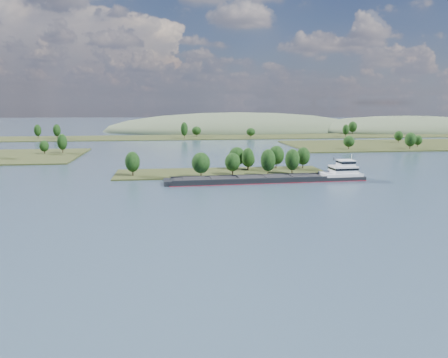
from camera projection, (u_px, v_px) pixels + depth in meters
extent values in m
plane|color=#334559|center=(243.00, 201.00, 150.29)|extent=(1800.00, 1800.00, 0.00)
cube|color=#2B3316|center=(221.00, 173.00, 208.89)|extent=(100.00, 30.00, 1.20)
cylinder|color=black|center=(268.00, 171.00, 198.62)|extent=(0.50, 0.50, 3.97)
ellipsoid|color=black|center=(268.00, 160.00, 197.75)|extent=(6.91, 6.91, 10.21)
cylinder|color=black|center=(237.00, 165.00, 218.69)|extent=(0.50, 0.50, 3.60)
ellipsoid|color=black|center=(237.00, 156.00, 217.90)|extent=(8.58, 8.58, 9.25)
cylinder|color=black|center=(233.00, 171.00, 200.81)|extent=(0.50, 0.50, 3.33)
ellipsoid|color=black|center=(233.00, 162.00, 200.08)|extent=(7.22, 7.22, 8.56)
cylinder|color=black|center=(248.00, 167.00, 215.80)|extent=(0.50, 0.50, 2.85)
ellipsoid|color=black|center=(248.00, 160.00, 215.17)|extent=(6.74, 6.74, 7.33)
cylinder|color=black|center=(201.00, 173.00, 193.97)|extent=(0.50, 0.50, 3.64)
ellipsoid|color=black|center=(201.00, 163.00, 193.17)|extent=(8.33, 8.33, 9.37)
cylinder|color=black|center=(133.00, 172.00, 197.88)|extent=(0.50, 0.50, 3.62)
ellipsoid|color=black|center=(132.00, 162.00, 197.08)|extent=(6.73, 6.73, 9.31)
cylinder|color=black|center=(248.00, 167.00, 213.35)|extent=(0.50, 0.50, 3.66)
ellipsoid|color=black|center=(248.00, 157.00, 212.55)|extent=(6.04, 6.04, 9.40)
cylinder|color=black|center=(303.00, 165.00, 220.49)|extent=(0.50, 0.50, 3.52)
ellipsoid|color=black|center=(303.00, 156.00, 219.72)|extent=(6.92, 6.92, 9.05)
cylinder|color=black|center=(292.00, 170.00, 202.02)|extent=(0.50, 0.50, 3.88)
ellipsoid|color=black|center=(292.00, 160.00, 201.17)|extent=(6.76, 6.76, 9.97)
cylinder|color=black|center=(276.00, 165.00, 220.52)|extent=(0.50, 0.50, 3.77)
ellipsoid|color=black|center=(276.00, 155.00, 219.70)|extent=(8.01, 8.01, 9.70)
cylinder|color=black|center=(63.00, 150.00, 285.58)|extent=(0.50, 0.50, 4.12)
ellipsoid|color=black|center=(62.00, 142.00, 284.68)|extent=(6.41, 6.41, 10.61)
cylinder|color=black|center=(44.00, 152.00, 281.25)|extent=(0.50, 0.50, 2.84)
ellipsoid|color=black|center=(44.00, 146.00, 280.62)|extent=(5.97, 5.97, 7.30)
cylinder|color=black|center=(349.00, 147.00, 309.81)|extent=(0.50, 0.50, 3.10)
ellipsoid|color=black|center=(349.00, 141.00, 309.13)|extent=(7.90, 7.90, 7.97)
cylinder|color=black|center=(410.00, 146.00, 310.24)|extent=(0.50, 0.50, 3.90)
ellipsoid|color=black|center=(410.00, 139.00, 309.38)|extent=(7.88, 7.88, 10.03)
cylinder|color=black|center=(417.00, 145.00, 324.80)|extent=(0.50, 0.50, 2.88)
ellipsoid|color=black|center=(418.00, 140.00, 324.17)|extent=(6.30, 6.30, 7.40)
cylinder|color=black|center=(398.00, 141.00, 360.80)|extent=(0.50, 0.50, 3.15)
ellipsoid|color=black|center=(399.00, 136.00, 360.11)|extent=(7.10, 7.10, 8.10)
cube|color=#2B3316|center=(193.00, 138.00, 423.75)|extent=(900.00, 60.00, 1.20)
cylinder|color=black|center=(38.00, 136.00, 404.34)|extent=(0.50, 0.50, 4.27)
ellipsoid|color=black|center=(38.00, 130.00, 403.41)|extent=(6.54, 6.54, 10.97)
cylinder|color=black|center=(346.00, 135.00, 425.37)|extent=(0.50, 0.50, 3.97)
ellipsoid|color=black|center=(346.00, 129.00, 424.50)|extent=(6.38, 6.38, 10.21)
cylinder|color=black|center=(197.00, 135.00, 428.31)|extent=(0.50, 0.50, 3.25)
ellipsoid|color=black|center=(196.00, 131.00, 427.60)|extent=(9.04, 9.04, 8.35)
cylinder|color=black|center=(352.00, 132.00, 460.76)|extent=(0.50, 0.50, 4.38)
ellipsoid|color=black|center=(353.00, 127.00, 459.80)|extent=(9.17, 9.17, 11.27)
cylinder|color=black|center=(57.00, 136.00, 404.72)|extent=(0.50, 0.50, 4.33)
ellipsoid|color=black|center=(57.00, 130.00, 403.77)|extent=(6.97, 6.97, 11.15)
cylinder|color=black|center=(251.00, 136.00, 418.98)|extent=(0.50, 0.50, 2.92)
ellipsoid|color=black|center=(251.00, 132.00, 418.34)|extent=(8.67, 8.67, 7.51)
cylinder|color=black|center=(184.00, 136.00, 405.71)|extent=(0.50, 0.50, 4.94)
ellipsoid|color=black|center=(184.00, 129.00, 404.63)|extent=(6.53, 6.53, 12.70)
ellipsoid|color=#49593D|center=(405.00, 131.00, 525.44)|extent=(260.00, 140.00, 36.00)
ellipsoid|color=#49593D|center=(238.00, 131.00, 529.10)|extent=(320.00, 160.00, 44.00)
cube|color=black|center=(268.00, 180.00, 186.90)|extent=(85.14, 13.90, 2.33)
cube|color=maroon|center=(268.00, 181.00, 186.99)|extent=(85.36, 14.12, 0.26)
cube|color=black|center=(246.00, 175.00, 190.28)|extent=(65.68, 2.99, 0.85)
cube|color=black|center=(252.00, 180.00, 180.20)|extent=(65.68, 2.99, 0.85)
cube|color=black|center=(249.00, 178.00, 185.27)|extent=(63.91, 12.01, 0.32)
cube|color=black|center=(194.00, 179.00, 181.34)|extent=(9.87, 9.06, 0.37)
cube|color=black|center=(222.00, 178.00, 183.28)|extent=(9.87, 9.06, 0.37)
cube|color=black|center=(249.00, 177.00, 185.21)|extent=(9.87, 9.06, 0.37)
cube|color=black|center=(276.00, 176.00, 187.15)|extent=(9.87, 9.06, 0.37)
cube|color=black|center=(302.00, 176.00, 189.09)|extent=(9.87, 9.06, 0.37)
cube|color=black|center=(168.00, 182.00, 179.70)|extent=(3.55, 9.66, 2.12)
cylinder|color=black|center=(170.00, 179.00, 179.62)|extent=(0.26, 0.26, 2.33)
cube|color=white|center=(341.00, 174.00, 192.05)|extent=(17.34, 10.83, 1.27)
cube|color=white|center=(343.00, 169.00, 191.86)|extent=(10.92, 8.89, 3.18)
cube|color=black|center=(343.00, 168.00, 191.79)|extent=(11.14, 9.11, 0.95)
cube|color=white|center=(346.00, 163.00, 191.57)|extent=(6.60, 6.60, 2.33)
cube|color=black|center=(346.00, 162.00, 191.49)|extent=(6.82, 6.82, 0.85)
cube|color=white|center=(346.00, 160.00, 191.35)|extent=(7.04, 7.04, 0.21)
cylinder|color=white|center=(352.00, 157.00, 191.57)|extent=(0.22, 0.22, 2.76)
cylinder|color=black|center=(334.00, 159.00, 193.69)|extent=(0.55, 0.55, 1.27)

